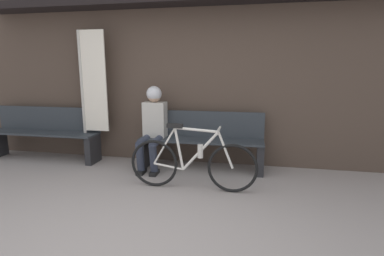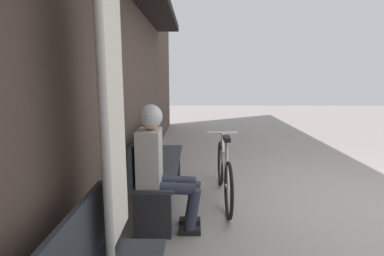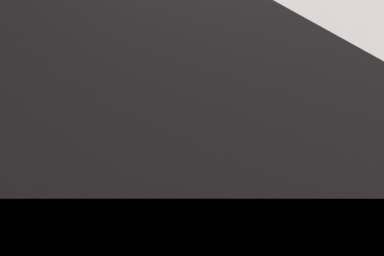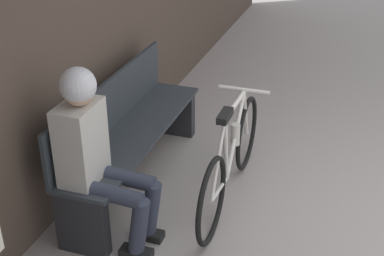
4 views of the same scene
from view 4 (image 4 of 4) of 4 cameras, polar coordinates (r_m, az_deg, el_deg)
The scene contains 3 objects.
park_bench_near at distance 4.21m, azimuth -6.73°, elevation -0.74°, with size 1.87×0.42×0.88m.
bicycle at distance 4.02m, azimuth 4.20°, elevation -3.28°, with size 1.63×0.40×0.84m.
person_seated at distance 3.46m, azimuth -10.32°, elevation -2.05°, with size 0.34×0.62×1.26m.
Camera 4 is at (-3.05, 0.66, 2.43)m, focal length 50.00 mm.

